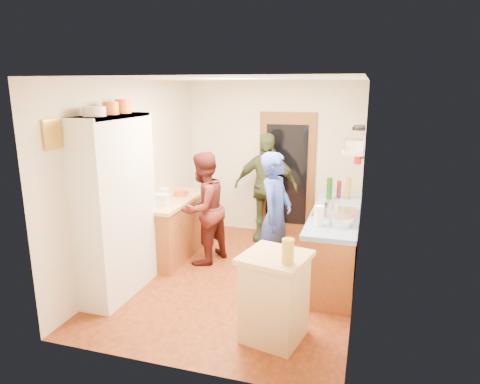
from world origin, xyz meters
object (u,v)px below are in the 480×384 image
at_px(person_back, 267,187).
at_px(hutch_body, 117,207).
at_px(island_base, 274,299).
at_px(person_hob, 277,217).
at_px(person_left, 207,208).
at_px(right_counter_base, 334,245).

bearing_deg(person_back, hutch_body, -122.32).
height_order(island_base, person_hob, person_hob).
bearing_deg(person_hob, person_left, 85.21).
bearing_deg(island_base, person_left, 129.43).
height_order(person_hob, person_left, person_hob).
height_order(island_base, person_left, person_left).
bearing_deg(person_left, right_counter_base, 112.15).
relative_size(hutch_body, island_base, 2.56).
bearing_deg(island_base, person_hob, 101.39).
relative_size(person_hob, person_left, 1.05).
xyz_separation_m(hutch_body, island_base, (2.06, -0.46, -0.67)).
distance_m(island_base, person_back, 2.95).
bearing_deg(right_counter_base, hutch_body, -152.53).
xyz_separation_m(person_hob, person_back, (-0.48, 1.41, 0.05)).
relative_size(hutch_body, person_hob, 1.29).
bearing_deg(right_counter_base, person_left, -177.09).
distance_m(hutch_body, person_left, 1.42).
height_order(island_base, person_back, person_back).
bearing_deg(person_hob, right_counter_base, -54.86).
bearing_deg(person_left, person_hob, 95.53).
distance_m(hutch_body, person_back, 2.70).
distance_m(right_counter_base, person_hob, 0.92).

